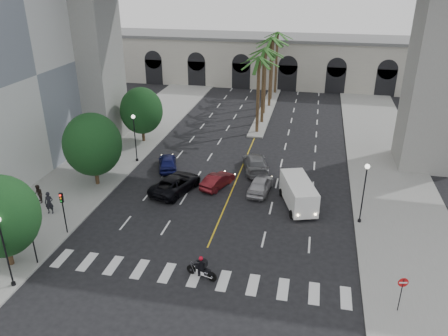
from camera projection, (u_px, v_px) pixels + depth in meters
ground at (201, 264)px, 31.07m from camera, size 140.00×140.00×0.00m
sidewalk_left at (102, 162)px, 47.25m from camera, size 8.00×100.00×0.15m
sidewalk_right at (393, 189)px, 41.52m from camera, size 8.00×100.00×0.15m
median at (266, 110)px, 64.84m from camera, size 2.00×24.00×0.20m
pier_building at (279, 60)px, 78.24m from camera, size 71.00×10.50×8.50m
palm_a at (259, 61)px, 52.21m from camera, size 3.20×3.20×10.30m
palm_b at (264, 53)px, 55.64m from camera, size 3.20×3.20×10.60m
palm_c at (266, 51)px, 59.44m from camera, size 3.20×3.20×10.10m
palm_d at (272, 42)px, 62.63m from camera, size 3.20×3.20×10.90m
palm_e at (273, 41)px, 66.43m from camera, size 3.20×3.20×10.40m
palm_f at (278, 36)px, 69.81m from camera, size 3.20×3.20×10.70m
street_tree_near at (0, 216)px, 29.21m from camera, size 5.20×5.20×6.89m
street_tree_mid at (93, 144)px, 40.70m from camera, size 5.44×5.44×7.21m
street_tree_far at (141, 111)px, 51.51m from camera, size 5.04×5.04×6.68m
lamp_post_left_near at (4, 246)px, 27.46m from camera, size 0.40×0.40×5.35m
lamp_post_left_far at (135, 134)px, 46.15m from camera, size 0.40×0.40×5.35m
lamp_post_right at (364, 189)px, 34.67m from camera, size 0.40×0.40×5.35m
traffic_signal_near at (31, 234)px, 29.96m from camera, size 0.25×0.18×3.65m
traffic_signal_far at (63, 206)px, 33.52m from camera, size 0.25×0.18×3.65m
motorcycle_rider at (202, 268)px, 29.35m from camera, size 2.28×0.87×1.69m
car_a at (260, 184)px, 40.78m from camera, size 2.27×4.70×1.55m
car_b at (218, 181)px, 41.75m from camera, size 2.83×4.40×1.37m
car_c at (176, 183)px, 40.89m from camera, size 4.30×6.38×1.62m
car_d at (255, 163)px, 45.12m from camera, size 3.69×6.06×1.64m
car_e at (167, 162)px, 45.56m from camera, size 3.23×4.83×1.53m
cargo_van at (298, 193)px, 38.04m from camera, size 3.72×6.01×2.40m
pedestrian_a at (49, 203)px, 36.83m from camera, size 0.80×0.61×1.96m
pedestrian_b at (38, 194)px, 38.54m from camera, size 1.06×1.03×1.71m
do_not_enter_sign at (402, 288)px, 25.89m from camera, size 0.62×0.16×2.58m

